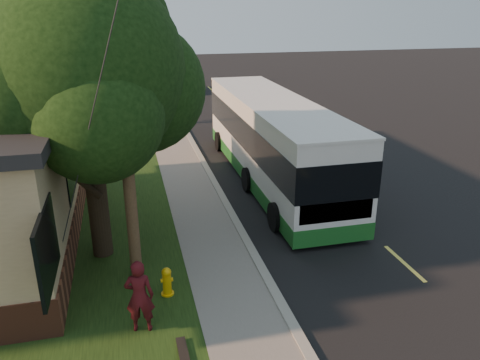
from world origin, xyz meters
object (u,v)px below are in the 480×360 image
distant_car (188,83)px  transit_bus (272,138)px  utility_pole (122,105)px  leafy_tree (84,73)px  bare_tree_near (119,90)px  skateboard_main (183,350)px  skateboarder (140,296)px  bare_tree_far (125,67)px  traffic_signal (163,48)px  fire_hydrant (167,281)px

distant_car → transit_bus: bearing=-87.6°
utility_pole → distant_car: bearing=79.3°
utility_pole → leafy_tree: utility_pole is taller
bare_tree_near → skateboard_main: size_ratio=5.40×
leafy_tree → transit_bus: 8.76m
transit_bus → skateboarder: transit_bus is taller
utility_pole → skateboard_main: size_ratio=11.38×
bare_tree_far → traffic_signal: 5.44m
transit_bus → skateboarder: 10.30m
leafy_tree → bare_tree_far: size_ratio=1.94×
utility_pole → skateboarder: (0.03, -2.20, -3.71)m
skateboarder → traffic_signal: bearing=-87.9°
fire_hydrant → utility_pole: (-0.71, 0.99, 4.20)m
skateboarder → distant_car: size_ratio=0.40×
distant_car → skateboard_main: bearing=-96.8°
skateboarder → utility_pole: bearing=-81.0°
transit_bus → distant_car: 21.69m
fire_hydrant → distant_car: 29.35m
distant_car → bare_tree_far: bearing=169.9°
bare_tree_far → bare_tree_near: bearing=-92.4°
utility_pole → leafy_tree: (-0.87, 1.66, 0.54)m
transit_bus → skateboard_main: size_ratio=15.49×
skateboard_main → leafy_tree: bearing=109.1°
traffic_signal → bare_tree_near: bearing=-104.0°
fire_hydrant → skateboarder: size_ratio=0.43×
skateboard_main → distant_car: size_ratio=0.19×
bare_tree_near → bare_tree_far: 12.01m
bare_tree_near → skateboarder: size_ratio=2.51×
utility_pole → transit_bus: (5.71, 6.34, -2.85)m
fire_hydrant → skateboard_main: size_ratio=0.93×
bare_tree_far → skateboarder: 31.23m
transit_bus → utility_pole: bearing=-132.0°
leafy_tree → transit_bus: (6.58, 4.69, -3.39)m
fire_hydrant → traffic_signal: traffic_signal is taller
traffic_signal → skateboarder: size_ratio=3.21×
fire_hydrant → skateboarder: (-0.68, -1.21, 0.49)m
skateboarder → leafy_tree: bearing=-68.7°
skateboard_main → transit_bus: bearing=62.7°
leafy_tree → bare_tree_near: size_ratio=1.81×
leafy_tree → traffic_signal: size_ratio=1.42×
bare_tree_far → fire_hydrant: bearing=-89.2°
fire_hydrant → transit_bus: 8.98m
fire_hydrant → utility_pole: bearing=125.4°
leafy_tree → distant_car: leafy_tree is taller
bare_tree_far → skateboarder: size_ratio=2.35×
bare_tree_far → skateboarder: bearing=-90.5°
leafy_tree → skateboard_main: leafy_tree is taller
leafy_tree → skateboarder: 5.80m
bare_tree_near → transit_bus: size_ratio=0.35×
leafy_tree → bare_tree_far: bearing=87.5°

